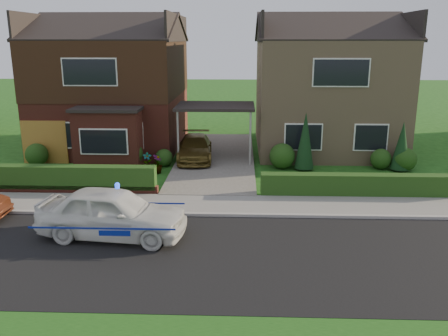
{
  "coord_description": "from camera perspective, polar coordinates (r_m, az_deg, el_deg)",
  "views": [
    {
      "loc": [
        1.28,
        -12.17,
        5.89
      ],
      "look_at": [
        0.7,
        3.5,
        1.61
      ],
      "focal_mm": 38.0,
      "sensor_mm": 36.0,
      "label": 1
    }
  ],
  "objects": [
    {
      "name": "shrub_left_near",
      "position": [
        22.74,
        -7.24,
        1.24
      ],
      "size": [
        0.84,
        0.84,
        0.84
      ],
      "primitive_type": "sphere",
      "color": "#143410",
      "rests_on": "ground"
    },
    {
      "name": "hedge_left",
      "position": [
        19.88,
        -18.86,
        -2.8
      ],
      "size": [
        7.5,
        0.55,
        0.9
      ],
      "primitive_type": "cube",
      "color": "#143410",
      "rests_on": "ground"
    },
    {
      "name": "potted_plant_a",
      "position": [
        22.24,
        -9.21,
        0.79
      ],
      "size": [
        0.47,
        0.37,
        0.8
      ],
      "primitive_type": "imported",
      "rotation": [
        0.0,
        0.0,
        0.21
      ],
      "color": "gray",
      "rests_on": "ground"
    },
    {
      "name": "dwarf_wall",
      "position": [
        19.69,
        -19.06,
        -2.44
      ],
      "size": [
        7.7,
        0.25,
        0.36
      ],
      "primitive_type": "cube",
      "color": "maroon",
      "rests_on": "ground"
    },
    {
      "name": "potted_plant_b",
      "position": [
        20.61,
        -20.75,
        -1.39
      ],
      "size": [
        0.45,
        0.41,
        0.66
      ],
      "primitive_type": "imported",
      "rotation": [
        0.0,
        0.0,
        0.4
      ],
      "color": "gray",
      "rests_on": "ground"
    },
    {
      "name": "hedge_right",
      "position": [
        19.02,
        15.79,
        -3.35
      ],
      "size": [
        7.5,
        0.55,
        0.8
      ],
      "primitive_type": "cube",
      "color": "#143410",
      "rests_on": "ground"
    },
    {
      "name": "conifer_a",
      "position": [
        22.05,
        9.71,
        3.04
      ],
      "size": [
        0.9,
        0.9,
        2.6
      ],
      "primitive_type": "cone",
      "color": "black",
      "rests_on": "ground"
    },
    {
      "name": "police_car",
      "position": [
        14.83,
        -13.28,
        -5.33
      ],
      "size": [
        4.17,
        4.71,
        1.71
      ],
      "rotation": [
        0.0,
        0.0,
        1.45
      ],
      "color": "silver",
      "rests_on": "ground"
    },
    {
      "name": "conifer_b",
      "position": [
        23.09,
        20.59,
        2.32
      ],
      "size": [
        0.9,
        0.9,
        2.2
      ],
      "primitive_type": "cone",
      "color": "black",
      "rests_on": "ground"
    },
    {
      "name": "driveway",
      "position": [
        23.92,
        -1.0,
        1.17
      ],
      "size": [
        3.8,
        12.0,
        0.12
      ],
      "primitive_type": "cube",
      "color": "#666059",
      "rests_on": "ground"
    },
    {
      "name": "sidewalk",
      "position": [
        17.33,
        -2.24,
        -4.42
      ],
      "size": [
        60.0,
        2.0,
        0.1
      ],
      "primitive_type": "cube",
      "color": "slate",
      "rests_on": "ground"
    },
    {
      "name": "carport_link",
      "position": [
        23.38,
        -1.03,
        7.33
      ],
      "size": [
        3.8,
        3.0,
        2.77
      ],
      "color": "black",
      "rests_on": "ground"
    },
    {
      "name": "driveway_car",
      "position": [
        23.38,
        -3.52,
        2.44
      ],
      "size": [
        1.89,
        4.13,
        1.17
      ],
      "primitive_type": "imported",
      "rotation": [
        0.0,
        0.0,
        0.06
      ],
      "color": "brown",
      "rests_on": "driveway"
    },
    {
      "name": "house_right",
      "position": [
        26.64,
        12.09,
        10.15
      ],
      "size": [
        7.5,
        8.06,
        7.25
      ],
      "color": "tan",
      "rests_on": "ground"
    },
    {
      "name": "shrub_right_near",
      "position": [
        22.29,
        7.02,
        1.43
      ],
      "size": [
        1.2,
        1.2,
        1.2
      ],
      "primitive_type": "sphere",
      "color": "#143410",
      "rests_on": "ground"
    },
    {
      "name": "garage_door",
      "position": [
        24.57,
        -20.76,
        2.92
      ],
      "size": [
        2.2,
        0.1,
        2.1
      ],
      "primitive_type": "cube",
      "color": "olive",
      "rests_on": "ground"
    },
    {
      "name": "potted_plant_c",
      "position": [
        21.54,
        -8.04,
        0.42
      ],
      "size": [
        0.54,
        0.54,
        0.84
      ],
      "primitive_type": "imported",
      "rotation": [
        0.0,
        0.0,
        1.42
      ],
      "color": "gray",
      "rests_on": "ground"
    },
    {
      "name": "shrub_left_mid",
      "position": [
        22.72,
        -11.37,
        1.67
      ],
      "size": [
        1.32,
        1.32,
        1.32
      ],
      "primitive_type": "sphere",
      "color": "#143410",
      "rests_on": "ground"
    },
    {
      "name": "house_left",
      "position": [
        27.09,
        -13.21,
        10.48
      ],
      "size": [
        7.5,
        9.53,
        7.25
      ],
      "color": "maroon",
      "rests_on": "ground"
    },
    {
      "name": "ground",
      "position": [
        13.58,
        -3.55,
        -10.46
      ],
      "size": [
        120.0,
        120.0,
        0.0
      ],
      "primitive_type": "plane",
      "color": "#184713",
      "rests_on": "ground"
    },
    {
      "name": "road",
      "position": [
        13.58,
        -3.55,
        -10.46
      ],
      "size": [
        60.0,
        6.0,
        0.02
      ],
      "primitive_type": "cube",
      "color": "black",
      "rests_on": "ground"
    },
    {
      "name": "shrub_left_far",
      "position": [
        24.37,
        -21.6,
        1.51
      ],
      "size": [
        1.08,
        1.08,
        1.08
      ],
      "primitive_type": "sphere",
      "color": "#143410",
      "rests_on": "ground"
    },
    {
      "name": "kerb",
      "position": [
        16.34,
        -2.51,
        -5.63
      ],
      "size": [
        60.0,
        0.16,
        0.12
      ],
      "primitive_type": "cube",
      "color": "#9E9993",
      "rests_on": "ground"
    },
    {
      "name": "shrub_right_far",
      "position": [
        23.27,
        20.93,
        0.97
      ],
      "size": [
        1.08,
        1.08,
        1.08
      ],
      "primitive_type": "sphere",
      "color": "#143410",
      "rests_on": "ground"
    },
    {
      "name": "shrub_right_mid",
      "position": [
        23.26,
        18.35,
        1.04
      ],
      "size": [
        0.96,
        0.96,
        0.96
      ],
      "primitive_type": "sphere",
      "color": "#143410",
      "rests_on": "ground"
    }
  ]
}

